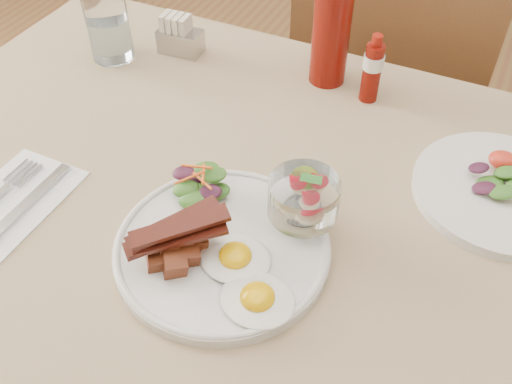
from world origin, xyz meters
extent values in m
cylinder|color=brown|center=(-0.59, 0.36, 0.35)|extent=(0.06, 0.06, 0.71)
cube|color=brown|center=(0.00, 0.00, 0.73)|extent=(1.30, 0.85, 0.04)
cube|color=#A18462|center=(0.00, 0.00, 0.75)|extent=(1.33, 0.88, 0.00)
cylinder|color=brown|center=(-0.18, 0.57, 0.23)|extent=(0.04, 0.04, 0.45)
cylinder|color=brown|center=(0.18, 0.57, 0.23)|extent=(0.04, 0.04, 0.45)
cylinder|color=brown|center=(-0.18, 0.93, 0.23)|extent=(0.04, 0.04, 0.45)
cylinder|color=brown|center=(0.18, 0.93, 0.23)|extent=(0.04, 0.04, 0.45)
cube|color=brown|center=(0.00, 0.75, 0.47)|extent=(0.42, 0.42, 0.03)
cube|color=brown|center=(0.00, 0.55, 0.70)|extent=(0.42, 0.03, 0.46)
cylinder|color=silver|center=(-0.04, -0.09, 0.76)|extent=(0.28, 0.28, 0.02)
ellipsoid|color=silver|center=(0.04, -0.15, 0.77)|extent=(0.10, 0.09, 0.01)
ellipsoid|color=#EFAB04|center=(0.04, -0.15, 0.78)|extent=(0.04, 0.04, 0.03)
ellipsoid|color=silver|center=(-0.01, -0.11, 0.77)|extent=(0.10, 0.09, 0.01)
ellipsoid|color=#EFAB04|center=(-0.01, -0.11, 0.78)|extent=(0.04, 0.04, 0.03)
cube|color=maroon|center=(-0.09, -0.13, 0.78)|extent=(0.03, 0.03, 0.03)
cube|color=maroon|center=(-0.07, -0.13, 0.78)|extent=(0.04, 0.04, 0.03)
cube|color=maroon|center=(-0.10, -0.16, 0.78)|extent=(0.03, 0.03, 0.02)
cube|color=maroon|center=(-0.07, -0.11, 0.78)|extent=(0.03, 0.03, 0.03)
cube|color=maroon|center=(-0.07, -0.15, 0.78)|extent=(0.04, 0.04, 0.03)
cube|color=maroon|center=(-0.11, -0.13, 0.78)|extent=(0.03, 0.03, 0.02)
cube|color=maroon|center=(-0.08, -0.13, 0.80)|extent=(0.03, 0.03, 0.03)
cube|color=maroon|center=(-0.09, -0.14, 0.80)|extent=(0.03, 0.03, 0.02)
cube|color=maroon|center=(-0.07, -0.11, 0.80)|extent=(0.03, 0.03, 0.03)
cube|color=#541A0E|center=(-0.09, -0.13, 0.80)|extent=(0.10, 0.11, 0.01)
cube|color=#541A0E|center=(-0.08, -0.13, 0.81)|extent=(0.11, 0.10, 0.01)
cube|color=#541A0E|center=(-0.09, -0.12, 0.82)|extent=(0.09, 0.12, 0.01)
cube|color=#541A0E|center=(-0.08, -0.13, 0.82)|extent=(0.11, 0.10, 0.01)
ellipsoid|color=#244C14|center=(-0.11, -0.03, 0.77)|extent=(0.05, 0.04, 0.01)
ellipsoid|color=#244C14|center=(-0.09, -0.02, 0.78)|extent=(0.04, 0.03, 0.01)
ellipsoid|color=#341024|center=(-0.13, -0.01, 0.78)|extent=(0.04, 0.03, 0.01)
ellipsoid|color=#244C14|center=(-0.11, -0.05, 0.78)|extent=(0.05, 0.04, 0.01)
ellipsoid|color=#244C14|center=(-0.12, -0.04, 0.79)|extent=(0.04, 0.03, 0.01)
ellipsoid|color=#341024|center=(-0.09, -0.03, 0.79)|extent=(0.04, 0.03, 0.01)
ellipsoid|color=#244C14|center=(-0.11, 0.00, 0.80)|extent=(0.04, 0.03, 0.01)
ellipsoid|color=#244C14|center=(-0.10, -0.01, 0.80)|extent=(0.04, 0.03, 0.01)
ellipsoid|color=#341024|center=(-0.13, -0.03, 0.80)|extent=(0.03, 0.03, 0.01)
cylinder|color=#E55618|center=(-0.10, -0.02, 0.81)|extent=(0.02, 0.04, 0.01)
cylinder|color=#E55618|center=(-0.12, -0.01, 0.81)|extent=(0.04, 0.01, 0.01)
cylinder|color=#E55618|center=(-0.10, -0.04, 0.81)|extent=(0.04, 0.02, 0.01)
cylinder|color=#E55618|center=(-0.12, -0.04, 0.81)|extent=(0.03, 0.04, 0.01)
cylinder|color=white|center=(0.04, -0.02, 0.77)|extent=(0.05, 0.05, 0.01)
cylinder|color=white|center=(0.04, -0.02, 0.79)|extent=(0.02, 0.02, 0.02)
cylinder|color=white|center=(0.04, -0.02, 0.82)|extent=(0.09, 0.09, 0.05)
cylinder|color=#FFEEB4|center=(0.03, 0.00, 0.81)|extent=(0.02, 0.02, 0.01)
cylinder|color=#FFEEB4|center=(0.05, -0.03, 0.81)|extent=(0.02, 0.02, 0.01)
cylinder|color=#FFEEB4|center=(0.05, 0.00, 0.82)|extent=(0.02, 0.02, 0.01)
cylinder|color=#87A933|center=(0.03, 0.00, 0.83)|extent=(0.04, 0.04, 0.01)
cone|color=red|center=(0.05, -0.03, 0.84)|extent=(0.02, 0.02, 0.03)
cone|color=red|center=(0.02, -0.02, 0.84)|extent=(0.02, 0.02, 0.03)
cone|color=red|center=(0.05, 0.00, 0.85)|extent=(0.02, 0.02, 0.03)
ellipsoid|color=#30802E|center=(0.04, -0.02, 0.86)|extent=(0.02, 0.01, 0.00)
ellipsoid|color=#30802E|center=(0.05, -0.02, 0.86)|extent=(0.02, 0.01, 0.00)
cylinder|color=silver|center=(0.27, 0.17, 0.76)|extent=(0.25, 0.25, 0.02)
ellipsoid|color=#244C14|center=(0.25, 0.17, 0.77)|extent=(0.04, 0.03, 0.01)
ellipsoid|color=#244C14|center=(0.27, 0.19, 0.78)|extent=(0.04, 0.03, 0.01)
ellipsoid|color=#341024|center=(0.24, 0.15, 0.78)|extent=(0.04, 0.03, 0.01)
ellipsoid|color=#244C14|center=(0.27, 0.15, 0.78)|extent=(0.04, 0.03, 0.01)
ellipsoid|color=#341024|center=(0.23, 0.18, 0.78)|extent=(0.03, 0.03, 0.01)
ellipsoid|color=#244C14|center=(0.27, 0.18, 0.79)|extent=(0.04, 0.03, 0.01)
ellipsoid|color=red|center=(0.26, 0.21, 0.78)|extent=(0.04, 0.03, 0.03)
cylinder|color=#5D0B05|center=(-0.06, 0.34, 0.84)|extent=(0.08, 0.08, 0.17)
cylinder|color=#5D0B05|center=(0.03, 0.32, 0.80)|extent=(0.04, 0.04, 0.10)
cylinder|color=silver|center=(0.03, 0.32, 0.83)|extent=(0.04, 0.04, 0.02)
cylinder|color=maroon|center=(0.03, 0.32, 0.86)|extent=(0.02, 0.02, 0.02)
cube|color=#ACADB1|center=(-0.34, 0.31, 0.77)|extent=(0.08, 0.05, 0.05)
cube|color=#CCB790|center=(-0.37, 0.31, 0.80)|extent=(0.01, 0.04, 0.05)
cube|color=#CCB790|center=(-0.35, 0.31, 0.80)|extent=(0.01, 0.04, 0.05)
cube|color=#CCB790|center=(-0.34, 0.31, 0.80)|extent=(0.01, 0.04, 0.05)
cube|color=#CCB790|center=(-0.33, 0.31, 0.80)|extent=(0.01, 0.04, 0.05)
cylinder|color=white|center=(-0.45, 0.24, 0.82)|extent=(0.08, 0.08, 0.13)
cylinder|color=silver|center=(-0.45, 0.24, 0.79)|extent=(0.07, 0.07, 0.08)
cube|color=silver|center=(-0.35, -0.16, 0.75)|extent=(0.13, 0.23, 0.00)
cube|color=#ACADB1|center=(-0.33, -0.16, 0.76)|extent=(0.02, 0.22, 0.00)
cube|color=#ACADB1|center=(-0.39, -0.09, 0.76)|extent=(0.00, 0.05, 0.00)
cube|color=#ACADB1|center=(-0.38, -0.09, 0.76)|extent=(0.00, 0.05, 0.00)
cube|color=#ACADB1|center=(-0.37, -0.09, 0.76)|extent=(0.00, 0.05, 0.00)
cube|color=#ACADB1|center=(-0.36, -0.09, 0.76)|extent=(0.00, 0.05, 0.00)
camera|label=1|loc=(0.20, -0.50, 1.34)|focal=40.00mm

